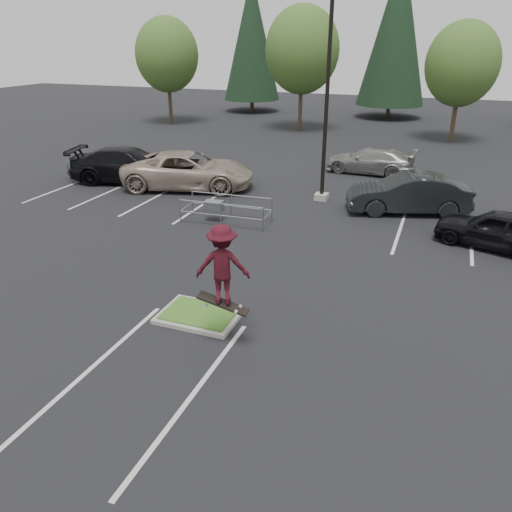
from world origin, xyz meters
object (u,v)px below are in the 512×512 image
(conif_b, at_px, (397,29))
(car_far_silver, at_px, (371,161))
(decid_a, at_px, (167,57))
(car_l_tan, at_px, (187,171))
(conif_a, at_px, (252,38))
(skateboarder, at_px, (222,265))
(car_r_charc, at_px, (408,194))
(car_l_grey, at_px, (106,166))
(decid_b, at_px, (302,53))
(decid_c, at_px, (462,67))
(cart_corral, at_px, (217,206))
(car_l_black, at_px, (129,165))
(light_pole, at_px, (327,102))
(car_r_black, at_px, (498,230))

(conif_b, relative_size, car_far_silver, 2.89)
(decid_a, bearing_deg, car_l_tan, -58.16)
(conif_a, relative_size, skateboarder, 5.76)
(car_l_tan, height_order, car_r_charc, car_l_tan)
(conif_b, height_order, car_l_grey, conif_b)
(decid_b, height_order, car_far_silver, decid_b)
(decid_c, bearing_deg, skateboarder, -98.83)
(cart_corral, distance_m, car_l_black, 8.17)
(conif_a, relative_size, car_l_grey, 3.09)
(decid_a, relative_size, car_l_tan, 1.34)
(decid_b, bearing_deg, light_pole, -70.65)
(conif_a, bearing_deg, car_l_tan, -75.26)
(decid_a, distance_m, conif_a, 10.85)
(light_pole, bearing_deg, decid_c, 72.89)
(skateboarder, relative_size, car_l_tan, 0.34)
(decid_c, relative_size, skateboarder, 3.72)
(decid_c, bearing_deg, conif_b, 119.32)
(conif_b, distance_m, car_l_tan, 30.52)
(car_l_black, relative_size, car_far_silver, 1.25)
(car_far_silver, bearing_deg, car_l_grey, -60.40)
(light_pole, relative_size, car_l_tan, 1.53)
(decid_b, bearing_deg, car_l_grey, -106.09)
(light_pole, bearing_deg, car_r_charc, -7.13)
(decid_b, distance_m, car_far_silver, 15.72)
(light_pole, distance_m, skateboarder, 13.22)
(skateboarder, height_order, car_far_silver, skateboarder)
(decid_b, bearing_deg, skateboarder, -77.12)
(decid_b, xyz_separation_m, car_l_tan, (-0.49, -19.03, -5.12))
(decid_a, height_order, conif_a, conif_a)
(light_pole, xyz_separation_m, car_l_grey, (-12.00, -0.50, -3.84))
(decid_a, height_order, car_l_grey, decid_a)
(conif_a, relative_size, car_r_black, 3.01)
(decid_c, relative_size, cart_corral, 2.23)
(light_pole, xyz_separation_m, car_r_black, (7.50, -3.60, -3.82))
(car_r_black, bearing_deg, conif_a, -127.28)
(decid_c, xyz_separation_m, car_l_black, (-15.99, -18.33, -4.34))
(car_l_grey, bearing_deg, decid_b, -20.45)
(decid_b, xyz_separation_m, car_l_black, (-3.99, -19.03, -5.13))
(light_pole, relative_size, decid_c, 1.21)
(decid_b, height_order, car_r_charc, decid_b)
(car_l_tan, bearing_deg, car_r_black, -117.75)
(decid_b, height_order, car_l_black, decid_b)
(car_r_charc, bearing_deg, conif_b, 171.80)
(skateboarder, bearing_deg, decid_c, -116.84)
(decid_a, bearing_deg, car_l_grey, -70.65)
(car_l_grey, height_order, car_r_charc, car_r_charc)
(decid_a, height_order, cart_corral, decid_a)
(car_far_silver, bearing_deg, decid_b, -144.27)
(decid_c, distance_m, car_r_charc, 18.91)
(car_r_charc, bearing_deg, decid_b, -168.12)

